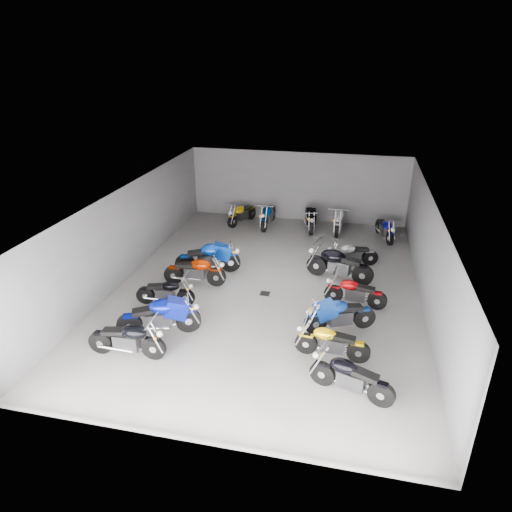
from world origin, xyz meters
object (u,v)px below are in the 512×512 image
object	(u,v)px
motorcycle_right_d	(355,292)
motorcycle_left_b	(160,317)
motorcycle_right_b	(331,342)
motorcycle_right_a	(350,377)
motorcycle_right_c	(339,315)
motorcycle_left_d	(195,271)
motorcycle_right_e	(339,264)
motorcycle_back_c	(268,215)
motorcycle_right_f	(352,254)
motorcycle_left_c	(166,292)
motorcycle_left_e	(209,258)
motorcycle_back_e	(339,219)
motorcycle_back_d	(310,218)
motorcycle_back_f	(385,229)
motorcycle_left_a	(127,339)
motorcycle_back_b	(242,214)
drain_grate	(265,293)

from	to	relation	value
motorcycle_right_d	motorcycle_left_b	bearing A→B (deg)	123.81
motorcycle_right_b	motorcycle_right_a	bearing A→B (deg)	-154.18
motorcycle_right_a	motorcycle_right_c	xyz separation A→B (m)	(-0.39, 2.65, 0.02)
motorcycle_left_d	motorcycle_right_e	distance (m)	4.96
motorcycle_right_a	motorcycle_back_c	xyz separation A→B (m)	(-4.03, 10.59, 0.04)
motorcycle_right_b	motorcycle_right_f	distance (m)	5.77
motorcycle_left_c	motorcycle_left_e	distance (m)	2.57
motorcycle_left_d	motorcycle_back_e	distance (m)	7.66
motorcycle_right_d	motorcycle_right_f	distance (m)	2.91
motorcycle_left_d	motorcycle_back_d	size ratio (longest dim) A/B	0.96
motorcycle_left_e	motorcycle_right_a	bearing A→B (deg)	25.22
motorcycle_left_e	motorcycle_back_e	bearing A→B (deg)	121.82
motorcycle_left_d	motorcycle_right_e	bearing A→B (deg)	101.39
motorcycle_back_e	motorcycle_back_f	bearing A→B (deg)	165.86
motorcycle_right_d	motorcycle_back_c	bearing A→B (deg)	38.04
motorcycle_left_a	motorcycle_left_d	world-z (taller)	motorcycle_left_d
motorcycle_right_f	motorcycle_left_e	bearing A→B (deg)	87.71
motorcycle_left_b	motorcycle_back_b	bearing A→B (deg)	157.66
motorcycle_back_d	motorcycle_left_d	bearing A→B (deg)	51.65
motorcycle_left_a	motorcycle_back_e	size ratio (longest dim) A/B	0.92
motorcycle_left_a	drain_grate	bearing A→B (deg)	143.01
motorcycle_back_c	motorcycle_back_e	xyz separation A→B (m)	(3.17, 0.06, 0.02)
drain_grate	motorcycle_left_a	bearing A→B (deg)	-124.80
motorcycle_left_d	motorcycle_right_a	world-z (taller)	motorcycle_left_d
motorcycle_left_d	motorcycle_left_e	xyz separation A→B (m)	(0.14, 1.02, 0.05)
motorcycle_right_a	motorcycle_back_f	world-z (taller)	motorcycle_right_a
motorcycle_back_b	motorcycle_left_a	bearing A→B (deg)	110.49
motorcycle_left_e	motorcycle_back_b	bearing A→B (deg)	162.63
motorcycle_right_d	motorcycle_right_f	size ratio (longest dim) A/B	1.02
drain_grate	motorcycle_right_b	distance (m)	3.84
motorcycle_back_d	motorcycle_back_e	size ratio (longest dim) A/B	0.97
motorcycle_left_d	motorcycle_right_d	size ratio (longest dim) A/B	1.10
motorcycle_left_b	motorcycle_back_c	size ratio (longest dim) A/B	1.01
motorcycle_left_c	motorcycle_right_e	world-z (taller)	motorcycle_right_e
motorcycle_right_f	motorcycle_back_d	xyz separation A→B (m)	(-1.96, 3.55, 0.06)
motorcycle_right_a	motorcycle_right_d	xyz separation A→B (m)	(-0.00, 4.19, -0.02)
motorcycle_back_b	motorcycle_left_e	bearing A→B (deg)	113.91
motorcycle_left_b	motorcycle_left_e	world-z (taller)	motorcycle_left_e
motorcycle_back_e	motorcycle_right_f	bearing A→B (deg)	101.61
motorcycle_right_f	motorcycle_left_a	bearing A→B (deg)	120.64
motorcycle_back_e	motorcycle_back_f	distance (m)	2.05
motorcycle_back_f	motorcycle_back_c	bearing A→B (deg)	-22.39
motorcycle_right_c	motorcycle_back_d	size ratio (longest dim) A/B	0.89
motorcycle_right_f	motorcycle_back_c	size ratio (longest dim) A/B	0.86
motorcycle_left_b	motorcycle_left_d	world-z (taller)	motorcycle_left_b
motorcycle_left_e	motorcycle_right_b	bearing A→B (deg)	30.13
motorcycle_right_c	motorcycle_right_d	distance (m)	1.59
motorcycle_right_a	motorcycle_right_b	distance (m)	1.43
motorcycle_left_b	motorcycle_back_e	bearing A→B (deg)	132.19
motorcycle_left_a	motorcycle_back_f	distance (m)	12.02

